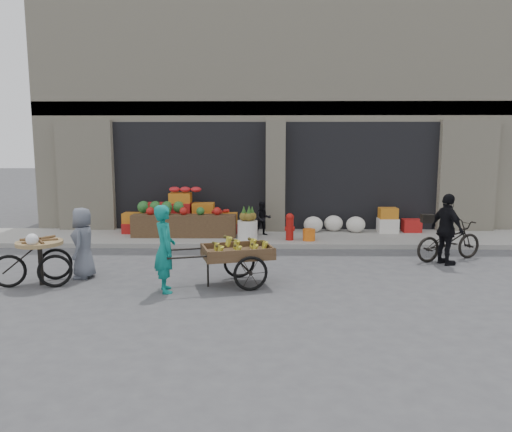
{
  "coord_description": "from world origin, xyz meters",
  "views": [
    {
      "loc": [
        -0.31,
        -9.24,
        2.68
      ],
      "look_at": [
        -0.49,
        1.25,
        1.1
      ],
      "focal_mm": 35.0,
      "sensor_mm": 36.0,
      "label": 1
    }
  ],
  "objects_px": {
    "fire_hydrant": "(290,226)",
    "tricycle_cart": "(40,255)",
    "seated_person": "(263,219)",
    "vendor_woman": "(165,249)",
    "cyclist": "(447,229)",
    "orange_bucket": "(309,235)",
    "bicycle": "(449,241)",
    "pineapple_bin": "(248,230)",
    "vendor_grey": "(83,243)",
    "banana_cart": "(235,250)"
  },
  "relations": [
    {
      "from": "fire_hydrant",
      "to": "vendor_woman",
      "type": "height_order",
      "value": "vendor_woman"
    },
    {
      "from": "vendor_woman",
      "to": "vendor_grey",
      "type": "relative_size",
      "value": 1.12
    },
    {
      "from": "orange_bucket",
      "to": "vendor_woman",
      "type": "xyz_separation_m",
      "value": [
        -2.93,
        -4.09,
        0.52
      ]
    },
    {
      "from": "pineapple_bin",
      "to": "seated_person",
      "type": "bearing_deg",
      "value": 56.31
    },
    {
      "from": "fire_hydrant",
      "to": "vendor_grey",
      "type": "height_order",
      "value": "vendor_grey"
    },
    {
      "from": "pineapple_bin",
      "to": "tricycle_cart",
      "type": "bearing_deg",
      "value": -134.6
    },
    {
      "from": "banana_cart",
      "to": "vendor_grey",
      "type": "bearing_deg",
      "value": 155.71
    },
    {
      "from": "fire_hydrant",
      "to": "banana_cart",
      "type": "height_order",
      "value": "banana_cart"
    },
    {
      "from": "seated_person",
      "to": "tricycle_cart",
      "type": "bearing_deg",
      "value": -143.31
    },
    {
      "from": "vendor_woman",
      "to": "cyclist",
      "type": "distance_m",
      "value": 6.1
    },
    {
      "from": "vendor_grey",
      "to": "bicycle",
      "type": "xyz_separation_m",
      "value": [
        7.73,
        1.58,
        -0.25
      ]
    },
    {
      "from": "fire_hydrant",
      "to": "seated_person",
      "type": "bearing_deg",
      "value": 137.12
    },
    {
      "from": "seated_person",
      "to": "orange_bucket",
      "type": "bearing_deg",
      "value": -40.26
    },
    {
      "from": "cyclist",
      "to": "tricycle_cart",
      "type": "bearing_deg",
      "value": 80.39
    },
    {
      "from": "seated_person",
      "to": "vendor_woman",
      "type": "distance_m",
      "value": 5.1
    },
    {
      "from": "cyclist",
      "to": "seated_person",
      "type": "bearing_deg",
      "value": 34.54
    },
    {
      "from": "pineapple_bin",
      "to": "vendor_grey",
      "type": "relative_size",
      "value": 0.37
    },
    {
      "from": "vendor_grey",
      "to": "fire_hydrant",
      "type": "bearing_deg",
      "value": 125.43
    },
    {
      "from": "fire_hydrant",
      "to": "bicycle",
      "type": "xyz_separation_m",
      "value": [
        3.51,
        -1.67,
        -0.05
      ]
    },
    {
      "from": "banana_cart",
      "to": "vendor_grey",
      "type": "relative_size",
      "value": 1.65
    },
    {
      "from": "vendor_woman",
      "to": "banana_cart",
      "type": "bearing_deg",
      "value": -89.26
    },
    {
      "from": "vendor_woman",
      "to": "cyclist",
      "type": "xyz_separation_m",
      "value": [
        5.74,
        2.07,
        -0.01
      ]
    },
    {
      "from": "seated_person",
      "to": "bicycle",
      "type": "distance_m",
      "value": 4.81
    },
    {
      "from": "fire_hydrant",
      "to": "vendor_grey",
      "type": "relative_size",
      "value": 0.51
    },
    {
      "from": "tricycle_cart",
      "to": "cyclist",
      "type": "height_order",
      "value": "cyclist"
    },
    {
      "from": "fire_hydrant",
      "to": "tricycle_cart",
      "type": "xyz_separation_m",
      "value": [
        -4.86,
        -3.76,
        0.06
      ]
    },
    {
      "from": "tricycle_cart",
      "to": "bicycle",
      "type": "distance_m",
      "value": 8.63
    },
    {
      "from": "cyclist",
      "to": "vendor_woman",
      "type": "bearing_deg",
      "value": 88.54
    },
    {
      "from": "seated_person",
      "to": "cyclist",
      "type": "xyz_separation_m",
      "value": [
        4.01,
        -2.72,
        0.2
      ]
    },
    {
      "from": "pineapple_bin",
      "to": "vendor_grey",
      "type": "bearing_deg",
      "value": -133.42
    },
    {
      "from": "pineapple_bin",
      "to": "tricycle_cart",
      "type": "height_order",
      "value": "tricycle_cart"
    },
    {
      "from": "fire_hydrant",
      "to": "seated_person",
      "type": "distance_m",
      "value": 0.96
    },
    {
      "from": "tricycle_cart",
      "to": "vendor_grey",
      "type": "xyz_separation_m",
      "value": [
        0.64,
        0.51,
        0.13
      ]
    },
    {
      "from": "orange_bucket",
      "to": "bicycle",
      "type": "relative_size",
      "value": 0.19
    },
    {
      "from": "vendor_woman",
      "to": "cyclist",
      "type": "relative_size",
      "value": 1.01
    },
    {
      "from": "vendor_grey",
      "to": "bicycle",
      "type": "bearing_deg",
      "value": 99.41
    },
    {
      "from": "seated_person",
      "to": "vendor_grey",
      "type": "height_order",
      "value": "vendor_grey"
    },
    {
      "from": "seated_person",
      "to": "vendor_woman",
      "type": "bearing_deg",
      "value": -119.86
    },
    {
      "from": "fire_hydrant",
      "to": "cyclist",
      "type": "bearing_deg",
      "value": -32.01
    },
    {
      "from": "tricycle_cart",
      "to": "bicycle",
      "type": "relative_size",
      "value": 0.84
    },
    {
      "from": "orange_bucket",
      "to": "vendor_woman",
      "type": "bearing_deg",
      "value": -125.61
    },
    {
      "from": "bicycle",
      "to": "cyclist",
      "type": "bearing_deg",
      "value": 132.11
    },
    {
      "from": "seated_person",
      "to": "cyclist",
      "type": "distance_m",
      "value": 4.85
    },
    {
      "from": "pineapple_bin",
      "to": "banana_cart",
      "type": "height_order",
      "value": "banana_cart"
    },
    {
      "from": "banana_cart",
      "to": "vendor_grey",
      "type": "distance_m",
      "value": 3.05
    },
    {
      "from": "vendor_grey",
      "to": "pineapple_bin",
      "type": "bearing_deg",
      "value": 134.43
    },
    {
      "from": "vendor_woman",
      "to": "cyclist",
      "type": "bearing_deg",
      "value": -89.41
    },
    {
      "from": "banana_cart",
      "to": "tricycle_cart",
      "type": "relative_size",
      "value": 1.6
    },
    {
      "from": "fire_hydrant",
      "to": "vendor_grey",
      "type": "bearing_deg",
      "value": -142.41
    },
    {
      "from": "banana_cart",
      "to": "vendor_woman",
      "type": "height_order",
      "value": "vendor_woman"
    }
  ]
}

